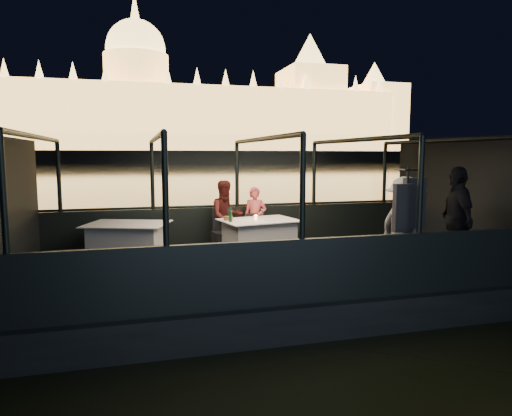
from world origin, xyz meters
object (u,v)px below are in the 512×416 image
object	(u,v)px
dining_table_aft	(128,244)
wine_bottle	(231,214)
chair_port_right	(257,232)
dining_table_central	(259,239)
person_woman_coral	(255,216)
passenger_stripe	(405,228)
coat_stand	(406,229)
person_man_maroon	(226,217)
chair_port_left	(224,233)
passenger_dark	(456,223)

from	to	relation	value
dining_table_aft	wine_bottle	size ratio (longest dim) A/B	5.50
chair_port_right	wine_bottle	world-z (taller)	wine_bottle
dining_table_central	person_woman_coral	xyz separation A→B (m)	(0.11, 0.72, 0.36)
dining_table_aft	passenger_stripe	distance (m)	4.93
dining_table_aft	coat_stand	distance (m)	4.93
person_man_maroon	passenger_stripe	size ratio (longest dim) A/B	0.89
dining_table_aft	coat_stand	xyz separation A→B (m)	(4.13, -2.64, 0.51)
dining_table_central	chair_port_right	size ratio (longest dim) A/B	1.81
person_man_maroon	wine_bottle	world-z (taller)	person_man_maroon
dining_table_central	person_man_maroon	size ratio (longest dim) A/B	0.96
dining_table_central	person_woman_coral	bearing A→B (deg)	81.52
dining_table_central	person_woman_coral	distance (m)	0.81
dining_table_central	person_man_maroon	world-z (taller)	person_man_maroon
passenger_stripe	wine_bottle	xyz separation A→B (m)	(-2.47, 1.95, 0.06)
person_woman_coral	person_man_maroon	size ratio (longest dim) A/B	0.90
dining_table_central	chair_port_right	xyz separation A→B (m)	(0.09, 0.45, 0.06)
chair_port_left	passenger_dark	distance (m)	4.36
coat_stand	passenger_stripe	bearing A→B (deg)	59.14
person_man_maroon	wine_bottle	distance (m)	0.88
dining_table_central	chair_port_left	distance (m)	0.80
passenger_stripe	wine_bottle	bearing A→B (deg)	47.34
dining_table_central	chair_port_left	bearing A→B (deg)	138.67
dining_table_aft	person_woman_coral	xyz separation A→B (m)	(2.60, 0.57, 0.36)
dining_table_aft	passenger_dark	xyz separation A→B (m)	(5.50, -2.04, 0.47)
chair_port_right	wine_bottle	bearing A→B (deg)	-131.87
person_man_maroon	passenger_dark	bearing A→B (deg)	-49.46
dining_table_aft	coat_stand	bearing A→B (deg)	-32.55
dining_table_central	wine_bottle	world-z (taller)	wine_bottle
chair_port_left	dining_table_central	bearing A→B (deg)	-49.87
chair_port_right	person_man_maroon	bearing A→B (deg)	163.01
coat_stand	passenger_stripe	distance (m)	0.46
dining_table_central	person_man_maroon	xyz separation A→B (m)	(-0.51, 0.72, 0.36)
chair_port_right	passenger_dark	bearing A→B (deg)	-31.48
person_woman_coral	wine_bottle	xyz separation A→B (m)	(-0.71, -0.86, 0.17)
coat_stand	passenger_dark	xyz separation A→B (m)	(1.37, 0.59, -0.05)
dining_table_aft	chair_port_left	distance (m)	1.93
dining_table_aft	person_man_maroon	distance (m)	2.09
chair_port_left	wine_bottle	bearing A→B (deg)	-98.85
dining_table_aft	person_woman_coral	distance (m)	2.68
dining_table_aft	chair_port_right	size ratio (longest dim) A/B	1.82
coat_stand	chair_port_left	bearing A→B (deg)	126.62
wine_bottle	chair_port_right	bearing A→B (deg)	40.90
dining_table_aft	coat_stand	world-z (taller)	coat_stand
passenger_stripe	passenger_dark	bearing A→B (deg)	-84.60
person_woman_coral	passenger_stripe	bearing A→B (deg)	-34.09
wine_bottle	person_woman_coral	bearing A→B (deg)	50.70
dining_table_aft	passenger_stripe	bearing A→B (deg)	-27.19
person_man_maroon	passenger_dark	distance (m)	4.39
coat_stand	dining_table_aft	bearing A→B (deg)	147.45
passenger_stripe	passenger_dark	size ratio (longest dim) A/B	0.92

